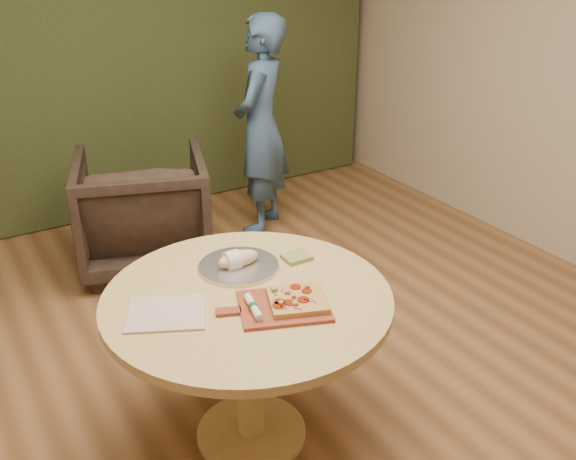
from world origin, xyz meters
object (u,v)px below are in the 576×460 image
(pedestal_table, at_px, (248,323))
(pizza_paddle, at_px, (281,306))
(serving_tray, at_px, (239,266))
(armchair, at_px, (143,205))
(flatbread_pizza, at_px, (296,300))
(bread_roll, at_px, (237,259))
(cutlery_roll, at_px, (253,307))
(person_standing, at_px, (261,127))

(pedestal_table, height_order, pizza_paddle, pizza_paddle)
(serving_tray, bearing_deg, pizza_paddle, -91.15)
(armchair, bearing_deg, serving_tray, 104.82)
(pedestal_table, bearing_deg, serving_tray, 71.38)
(pizza_paddle, height_order, flatbread_pizza, flatbread_pizza)
(pedestal_table, bearing_deg, bread_roll, 73.46)
(cutlery_roll, xyz_separation_m, person_standing, (1.19, 2.09, 0.02))
(armchair, bearing_deg, cutlery_roll, 102.05)
(pizza_paddle, xyz_separation_m, person_standing, (1.08, 2.12, 0.04))
(person_standing, bearing_deg, pedestal_table, 16.45)
(pizza_paddle, distance_m, armchair, 2.04)
(bread_roll, distance_m, person_standing, 2.04)
(cutlery_roll, relative_size, bread_roll, 1.03)
(cutlery_roll, bearing_deg, serving_tray, 83.63)
(pizza_paddle, xyz_separation_m, cutlery_roll, (-0.11, 0.02, 0.02))
(serving_tray, bearing_deg, flatbread_pizza, -82.26)
(armchair, bearing_deg, bread_roll, 104.51)
(armchair, xyz_separation_m, person_standing, (0.97, 0.11, 0.37))
(cutlery_roll, height_order, person_standing, person_standing)
(bread_roll, relative_size, armchair, 0.22)
(cutlery_roll, bearing_deg, flatbread_pizza, -0.65)
(serving_tray, bearing_deg, armchair, 86.40)
(cutlery_roll, distance_m, armchair, 2.03)
(person_standing, bearing_deg, flatbread_pizza, 21.31)
(pedestal_table, bearing_deg, person_standing, 59.70)
(cutlery_roll, height_order, armchair, armchair)
(armchair, relative_size, person_standing, 0.54)
(cutlery_roll, height_order, serving_tray, cutlery_roll)
(pizza_paddle, relative_size, cutlery_roll, 2.39)
(flatbread_pizza, distance_m, bread_roll, 0.40)
(cutlery_roll, bearing_deg, pizza_paddle, -0.13)
(pizza_paddle, bearing_deg, pedestal_table, 133.27)
(cutlery_roll, xyz_separation_m, bread_roll, (0.11, 0.36, 0.01))
(flatbread_pizza, distance_m, cutlery_roll, 0.18)
(cutlery_roll, distance_m, serving_tray, 0.38)
(serving_tray, xyz_separation_m, bread_roll, (-0.01, 0.00, 0.04))
(pedestal_table, relative_size, person_standing, 0.75)
(flatbread_pizza, distance_m, serving_tray, 0.40)
(pizza_paddle, height_order, person_standing, person_standing)
(pedestal_table, distance_m, cutlery_roll, 0.22)
(pedestal_table, distance_m, person_standing, 2.27)
(pedestal_table, height_order, flatbread_pizza, flatbread_pizza)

